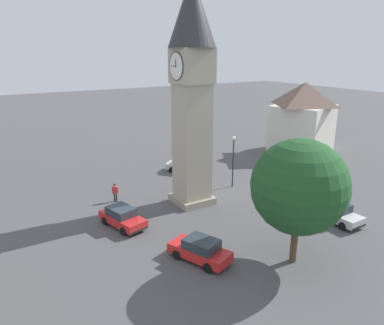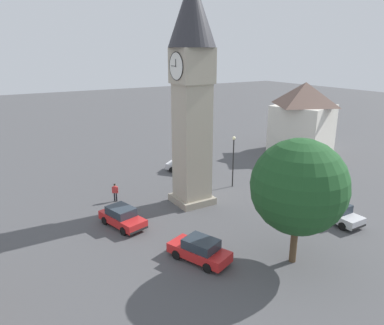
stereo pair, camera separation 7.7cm
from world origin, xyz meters
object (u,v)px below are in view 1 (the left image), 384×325
at_px(car_blue_kerb, 200,250).
at_px(car_white_side, 122,217).
at_px(tree, 299,187).
at_px(car_red_corner, 185,165).
at_px(lamp_post, 233,153).
at_px(clock_tower, 192,76).
at_px(pedestrian, 115,191).
at_px(car_silver_kerb, 336,212).
at_px(building_terrace_right, 303,117).

relative_size(car_blue_kerb, car_white_side, 1.01).
distance_m(car_blue_kerb, tree, 7.40).
xyz_separation_m(car_red_corner, lamp_post, (-6.54, -1.71, 2.66)).
distance_m(car_blue_kerb, car_white_side, 7.61).
height_order(car_white_side, tree, tree).
height_order(car_red_corner, car_white_side, same).
height_order(clock_tower, pedestrian, clock_tower).
bearing_deg(clock_tower, car_silver_kerb, -140.05).
distance_m(car_silver_kerb, car_red_corner, 17.49).
height_order(car_red_corner, building_terrace_right, building_terrace_right).
xyz_separation_m(clock_tower, pedestrian, (3.72, 5.79, -10.00)).
bearing_deg(car_red_corner, car_blue_kerb, 152.87).
bearing_deg(tree, building_terrace_right, -48.06).
relative_size(pedestrian, tree, 0.21).
relative_size(car_white_side, tree, 0.55).
relative_size(car_blue_kerb, tree, 0.55).
bearing_deg(car_silver_kerb, lamp_post, 12.01).
bearing_deg(lamp_post, car_white_side, 101.25).
height_order(car_blue_kerb, lamp_post, lamp_post).
height_order(pedestrian, lamp_post, lamp_post).
distance_m(car_blue_kerb, car_red_corner, 18.22).
relative_size(building_terrace_right, lamp_post, 1.79).
bearing_deg(car_blue_kerb, car_silver_kerb, -93.84).
xyz_separation_m(car_white_side, lamp_post, (2.49, -12.52, 2.66)).
relative_size(clock_tower, tree, 2.33).
height_order(building_terrace_right, lamp_post, building_terrace_right).
bearing_deg(car_red_corner, car_white_side, 129.87).
distance_m(pedestrian, lamp_post, 11.80).
xyz_separation_m(car_red_corner, tree, (-19.40, 3.24, 4.36)).
relative_size(tree, building_terrace_right, 0.88).
bearing_deg(lamp_post, car_blue_kerb, 134.01).
bearing_deg(car_blue_kerb, lamp_post, -45.99).
bearing_deg(clock_tower, car_blue_kerb, 151.70).
bearing_deg(lamp_post, clock_tower, 103.06).
xyz_separation_m(car_silver_kerb, lamp_post, (10.49, 2.23, 2.66)).
bearing_deg(clock_tower, lamp_post, -76.94).
distance_m(clock_tower, pedestrian, 12.14).
bearing_deg(car_blue_kerb, clock_tower, -28.30).
bearing_deg(tree, lamp_post, -21.04).
relative_size(clock_tower, building_terrace_right, 2.06).
height_order(car_blue_kerb, pedestrian, pedestrian).
height_order(car_silver_kerb, car_white_side, same).
xyz_separation_m(tree, lamp_post, (12.85, -4.94, -1.70)).
xyz_separation_m(car_blue_kerb, car_silver_kerb, (-0.82, -12.25, 0.00)).
xyz_separation_m(clock_tower, car_silver_kerb, (-9.22, -7.72, -10.25)).
distance_m(clock_tower, tree, 13.00).
bearing_deg(car_silver_kerb, car_blue_kerb, 86.16).
distance_m(clock_tower, car_white_side, 12.48).
bearing_deg(car_white_side, pedestrian, -14.01).
distance_m(car_white_side, tree, 13.56).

